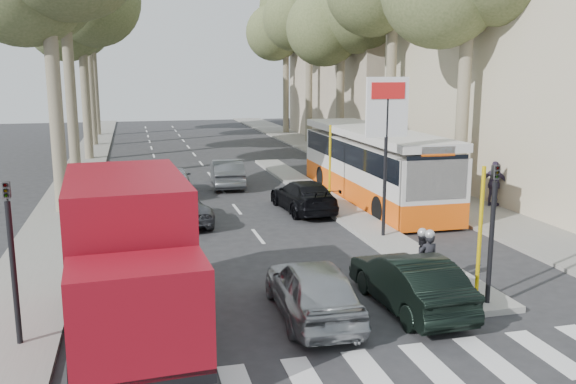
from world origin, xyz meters
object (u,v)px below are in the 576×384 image
Objects in this scene: motorcycle at (425,261)px; silver_hatchback at (313,288)px; red_truck at (130,255)px; city_bus at (372,162)px; dark_hatchback at (409,281)px.

silver_hatchback is at bearing -164.51° from motorcycle.
red_truck is 16.36m from city_bus.
city_bus is (4.06, 12.45, 1.03)m from dark_hatchback.
dark_hatchback is at bearing -132.74° from motorcycle.
red_truck is 7.82m from motorcycle.
motorcycle is (7.65, 1.16, -1.09)m from red_truck.
red_truck reaches higher than motorcycle.
city_bus is (10.69, 12.39, -0.13)m from red_truck.
city_bus reaches higher than motorcycle.
silver_hatchback is 4.31m from red_truck.
motorcycle reaches higher than silver_hatchback.
city_bus is at bearing 72.23° from motorcycle.
red_truck is (-6.63, 0.06, 1.16)m from dark_hatchback.
silver_hatchback is at bearing -4.01° from dark_hatchback.
red_truck is 3.37× the size of motorcycle.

